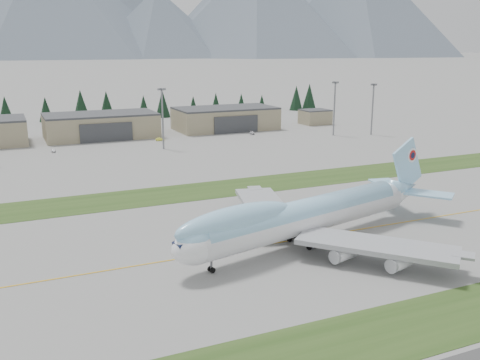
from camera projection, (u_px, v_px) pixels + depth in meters
name	position (u px, v px, depth m)	size (l,w,h in m)	color
ground	(300.00, 239.00, 111.78)	(7000.00, 7000.00, 0.00)	slate
grass_strip_near	(432.00, 322.00, 78.07)	(400.00, 14.00, 0.08)	#2A4619
grass_strip_far	(220.00, 189.00, 151.69)	(400.00, 18.00, 0.08)	#2A4619
taxiway_line_main	(300.00, 239.00, 111.78)	(400.00, 0.40, 0.02)	gold
boeing_747_freighter	(306.00, 215.00, 107.59)	(70.95, 59.37, 18.64)	white
hangar_center	(101.00, 125.00, 237.53)	(48.00, 26.60, 10.80)	gray
hangar_right	(225.00, 118.00, 261.17)	(48.00, 26.60, 10.80)	gray
control_shed	(315.00, 117.00, 279.57)	(14.00, 12.00, 7.60)	gray
floodlight_masts	(229.00, 104.00, 217.03)	(165.80, 8.90, 24.57)	slate
service_vehicle_a	(54.00, 152.00, 205.01)	(1.54, 3.81, 1.30)	white
service_vehicle_b	(160.00, 141.00, 230.12)	(1.34, 3.81, 1.26)	yellow
service_vehicle_c	(252.00, 134.00, 247.16)	(1.80, 4.44, 1.29)	#B1B0B5
conifer_belt	(104.00, 106.00, 295.77)	(265.29, 14.85, 16.98)	black
mountain_ridge_rear	(7.00, 3.00, 2630.20)	(4452.83, 1023.57, 511.79)	#4B5964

